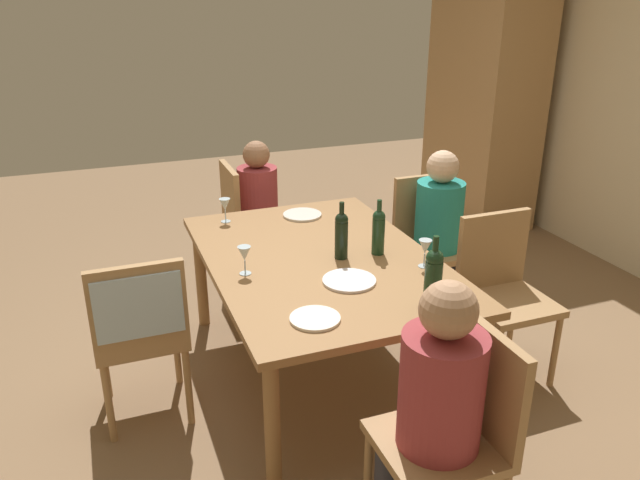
# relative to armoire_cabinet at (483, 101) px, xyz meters

# --- Properties ---
(ground_plane) EXTENTS (10.00, 10.00, 0.00)m
(ground_plane) POSITION_rel_armoire_cabinet_xyz_m (1.97, -2.34, -1.10)
(ground_plane) COLOR #846647
(armoire_cabinet) EXTENTS (1.18, 0.62, 2.18)m
(armoire_cabinet) POSITION_rel_armoire_cabinet_xyz_m (0.00, 0.00, 0.00)
(armoire_cabinet) COLOR #A87F51
(armoire_cabinet) RESTS_ON ground_plane
(dining_table) EXTENTS (1.73, 1.17, 0.73)m
(dining_table) POSITION_rel_armoire_cabinet_xyz_m (1.97, -2.34, -0.44)
(dining_table) COLOR olive
(dining_table) RESTS_ON ground_plane
(chair_far_left) EXTENTS (0.44, 0.44, 0.92)m
(chair_far_left) POSITION_rel_armoire_cabinet_xyz_m (1.49, -1.37, -0.56)
(chair_far_left) COLOR #A87F51
(chair_far_left) RESTS_ON ground_plane
(chair_right_end) EXTENTS (0.44, 0.44, 0.92)m
(chair_right_end) POSITION_rel_armoire_cabinet_xyz_m (3.21, -2.25, -0.56)
(chair_right_end) COLOR #A87F51
(chair_right_end) RESTS_ON ground_plane
(chair_left_end) EXTENTS (0.44, 0.44, 0.92)m
(chair_left_end) POSITION_rel_armoire_cabinet_xyz_m (0.72, -2.42, -0.56)
(chair_left_end) COLOR #A87F51
(chair_left_end) RESTS_ON ground_plane
(chair_far_right) EXTENTS (0.44, 0.44, 0.92)m
(chair_far_right) POSITION_rel_armoire_cabinet_xyz_m (2.27, -1.37, -0.56)
(chair_far_right) COLOR #A87F51
(chair_far_right) RESTS_ON ground_plane
(chair_near) EXTENTS (0.46, 0.44, 0.92)m
(chair_near) POSITION_rel_armoire_cabinet_xyz_m (2.09, -3.30, -0.50)
(chair_near) COLOR #A87F51
(chair_near) RESTS_ON ground_plane
(person_woman_host) EXTENTS (0.35, 0.31, 1.13)m
(person_woman_host) POSITION_rel_armoire_cabinet_xyz_m (1.60, -1.37, -0.44)
(person_woman_host) COLOR #33333D
(person_woman_host) RESTS_ON ground_plane
(person_man_bearded) EXTENTS (0.31, 0.36, 1.15)m
(person_man_bearded) POSITION_rel_armoire_cabinet_xyz_m (3.21, -2.36, -0.43)
(person_man_bearded) COLOR #33333D
(person_man_bearded) RESTS_ON ground_plane
(person_man_guest) EXTENTS (0.28, 0.33, 1.08)m
(person_man_guest) POSITION_rel_armoire_cabinet_xyz_m (0.72, -2.31, -0.47)
(person_man_guest) COLOR #33333D
(person_man_guest) RESTS_ON ground_plane
(wine_bottle_tall_green) EXTENTS (0.07, 0.07, 0.31)m
(wine_bottle_tall_green) POSITION_rel_armoire_cabinet_xyz_m (2.03, -2.03, -0.24)
(wine_bottle_tall_green) COLOR #19381E
(wine_bottle_tall_green) RESTS_ON dining_table
(wine_bottle_dark_red) EXTENTS (0.07, 0.07, 0.31)m
(wine_bottle_dark_red) POSITION_rel_armoire_cabinet_xyz_m (2.01, -2.23, -0.23)
(wine_bottle_dark_red) COLOR black
(wine_bottle_dark_red) RESTS_ON dining_table
(wine_bottle_short_olive) EXTENTS (0.08, 0.08, 0.36)m
(wine_bottle_short_olive) POSITION_rel_armoire_cabinet_xyz_m (2.69, -2.08, -0.21)
(wine_bottle_short_olive) COLOR #19381E
(wine_bottle_short_olive) RESTS_ON dining_table
(wine_glass_near_left) EXTENTS (0.07, 0.07, 0.15)m
(wine_glass_near_left) POSITION_rel_armoire_cabinet_xyz_m (2.02, -2.76, -0.26)
(wine_glass_near_left) COLOR silver
(wine_glass_near_left) RESTS_ON dining_table
(wine_glass_centre) EXTENTS (0.07, 0.07, 0.15)m
(wine_glass_centre) POSITION_rel_armoire_cabinet_xyz_m (1.26, -2.69, -0.26)
(wine_glass_centre) COLOR silver
(wine_glass_centre) RESTS_ON dining_table
(wine_glass_near_right) EXTENTS (0.07, 0.07, 0.15)m
(wine_glass_near_right) POSITION_rel_armoire_cabinet_xyz_m (2.27, -1.88, -0.26)
(wine_glass_near_right) COLOR silver
(wine_glass_near_right) RESTS_ON dining_table
(dinner_plate_host) EXTENTS (0.24, 0.24, 0.01)m
(dinner_plate_host) POSITION_rel_armoire_cabinet_xyz_m (1.32, -2.21, -0.36)
(dinner_plate_host) COLOR silver
(dinner_plate_host) RESTS_ON dining_table
(dinner_plate_guest_left) EXTENTS (0.22, 0.22, 0.01)m
(dinner_plate_guest_left) POSITION_rel_armoire_cabinet_xyz_m (2.59, -2.60, -0.36)
(dinner_plate_guest_left) COLOR white
(dinner_plate_guest_left) RESTS_ON dining_table
(dinner_plate_guest_right) EXTENTS (0.27, 0.27, 0.01)m
(dinner_plate_guest_right) POSITION_rel_armoire_cabinet_xyz_m (2.30, -2.31, -0.36)
(dinner_plate_guest_right) COLOR white
(dinner_plate_guest_right) RESTS_ON dining_table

